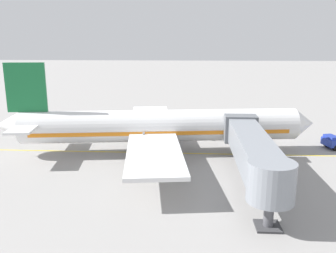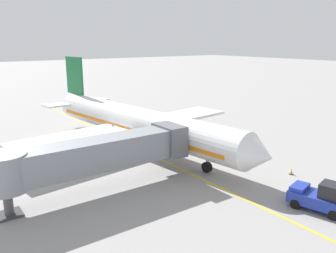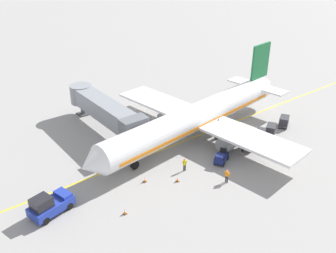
# 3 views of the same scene
# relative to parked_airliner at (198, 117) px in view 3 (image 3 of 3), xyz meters

# --- Properties ---
(ground_plane) EXTENTS (400.00, 400.00, 0.00)m
(ground_plane) POSITION_rel_parked_airliner_xyz_m (0.15, 1.04, -3.19)
(ground_plane) COLOR gray
(gate_lead_in_line) EXTENTS (0.24, 80.00, 0.01)m
(gate_lead_in_line) POSITION_rel_parked_airliner_xyz_m (0.15, 1.04, -3.18)
(gate_lead_in_line) COLOR gold
(gate_lead_in_line) RESTS_ON ground
(parked_airliner) EXTENTS (30.42, 37.33, 10.63)m
(parked_airliner) POSITION_rel_parked_airliner_xyz_m (0.00, 0.00, 0.00)
(parked_airliner) COLOR white
(parked_airliner) RESTS_ON ground
(jet_bridge) EXTENTS (17.80, 3.50, 4.98)m
(jet_bridge) POSITION_rel_parked_airliner_xyz_m (9.56, 9.26, 0.27)
(jet_bridge) COLOR gray
(jet_bridge) RESTS_ON ground
(pushback_tractor) EXTENTS (3.21, 4.81, 2.40)m
(pushback_tractor) POSITION_rel_parked_airliner_xyz_m (-3.18, 22.67, -2.09)
(pushback_tractor) COLOR #1E339E
(pushback_tractor) RESTS_ON ground
(baggage_tug_lead) EXTENTS (2.21, 2.77, 1.62)m
(baggage_tug_lead) POSITION_rel_parked_airliner_xyz_m (-6.84, 2.06, -2.47)
(baggage_tug_lead) COLOR navy
(baggage_tug_lead) RESTS_ON ground
(baggage_cart_front) EXTENTS (2.21, 2.86, 1.58)m
(baggage_cart_front) POSITION_rel_parked_airliner_xyz_m (-6.63, -3.13, -2.24)
(baggage_cart_front) COLOR #4C4C51
(baggage_cart_front) RESTS_ON ground
(baggage_cart_second_in_train) EXTENTS (2.21, 2.86, 1.58)m
(baggage_cart_second_in_train) POSITION_rel_parked_airliner_xyz_m (-6.03, -6.25, -2.24)
(baggage_cart_second_in_train) COLOR #4C4C51
(baggage_cart_second_in_train) RESTS_ON ground
(baggage_cart_third_in_train) EXTENTS (2.21, 2.86, 1.58)m
(baggage_cart_third_in_train) POSITION_rel_parked_airliner_xyz_m (-5.94, -8.70, -2.24)
(baggage_cart_third_in_train) COLOR #4C4C51
(baggage_cart_third_in_train) RESTS_ON ground
(baggage_cart_tail_end) EXTENTS (2.21, 2.86, 1.58)m
(baggage_cart_tail_end) POSITION_rel_parked_airliner_xyz_m (-5.40, -12.41, -2.24)
(baggage_cart_tail_end) COLOR #4C4C51
(baggage_cart_tail_end) RESTS_ON ground
(ground_crew_wing_walker) EXTENTS (0.72, 0.32, 1.69)m
(ground_crew_wing_walker) POSITION_rel_parked_airliner_xyz_m (-10.26, 4.57, -2.23)
(ground_crew_wing_walker) COLOR #232328
(ground_crew_wing_walker) RESTS_ON ground
(ground_crew_loader) EXTENTS (0.26, 0.73, 1.69)m
(ground_crew_loader) POSITION_rel_parked_airliner_xyz_m (-5.47, 6.87, -2.23)
(ground_crew_loader) COLOR #232328
(ground_crew_loader) RESTS_ON ground
(ground_crew_marshaller) EXTENTS (0.27, 0.73, 1.69)m
(ground_crew_marshaller) POSITION_rel_parked_airliner_xyz_m (-3.71, -3.31, -2.23)
(ground_crew_marshaller) COLOR #232328
(ground_crew_marshaller) RESTS_ON ground
(safety_cone_nose_left) EXTENTS (0.36, 0.36, 0.59)m
(safety_cone_nose_left) POSITION_rel_parked_airliner_xyz_m (-4.46, 11.97, -2.90)
(safety_cone_nose_left) COLOR black
(safety_cone_nose_left) RESTS_ON ground
(safety_cone_nose_right) EXTENTS (0.36, 0.36, 0.59)m
(safety_cone_nose_right) POSITION_rel_parked_airliner_xyz_m (-6.70, 8.95, -2.90)
(safety_cone_nose_right) COLOR black
(safety_cone_nose_right) RESTS_ON ground
(safety_cone_wing_tip) EXTENTS (0.36, 0.36, 0.59)m
(safety_cone_wing_tip) POSITION_rel_parked_airliner_xyz_m (-7.86, 16.75, -2.90)
(safety_cone_wing_tip) COLOR black
(safety_cone_wing_tip) RESTS_ON ground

